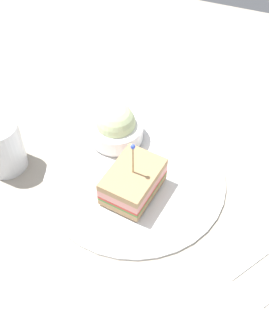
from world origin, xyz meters
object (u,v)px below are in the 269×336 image
Objects in this scene: plate at (135,178)px; drink_glass at (2,148)px; sandwich_half_center at (133,181)px; coleslaw_bowl at (116,126)px.

drink_glass is (-4.62, 21.33, 3.61)cm from plate.
sandwich_half_center reaches higher than plate.
drink_glass reaches higher than coleslaw_bowl.
plate is 4.10cm from sandwich_half_center.
sandwich_half_center is 1.14× the size of coleslaw_bowl.
coleslaw_bowl is at bearing -52.12° from drink_glass.
coleslaw_bowl reaches higher than plate.
drink_glass is (-1.74, 22.18, 0.81)cm from sandwich_half_center.
coleslaw_bowl is at bearing 40.63° from plate.
sandwich_half_center is 1.19× the size of drink_glass.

